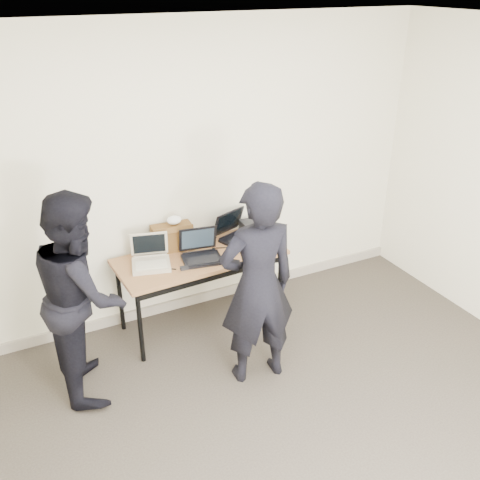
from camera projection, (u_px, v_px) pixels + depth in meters
room at (350, 294)px, 3.02m from camera, size 4.60×4.60×2.80m
desk at (201, 261)px, 4.79m from camera, size 1.53×0.73×0.72m
laptop_beige at (151, 260)px, 4.59m from camera, size 0.39×0.38×0.26m
laptop_center at (201, 252)px, 4.70m from camera, size 0.39×0.38×0.26m
laptop_right at (236, 233)px, 5.05m from camera, size 0.45×0.44×0.26m
leather_satchel at (172, 237)px, 4.82m from camera, size 0.37×0.20×0.25m
tissue at (174, 220)px, 4.76m from camera, size 0.14×0.11×0.08m
equipment_box at (253, 227)px, 5.14m from camera, size 0.24×0.21×0.13m
power_brick at (184, 268)px, 4.53m from camera, size 0.07×0.05×0.03m
cables at (209, 251)px, 4.82m from camera, size 1.15×0.45×0.01m
person_typist at (257, 286)px, 4.06m from camera, size 0.65×0.46×1.69m
person_observer at (82, 294)px, 3.99m from camera, size 0.71×0.87×1.65m
baseboard at (203, 297)px, 5.39m from camera, size 4.50×0.03×0.10m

